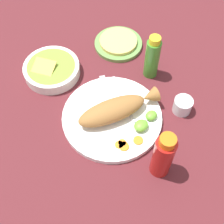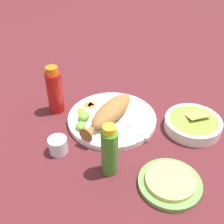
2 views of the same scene
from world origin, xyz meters
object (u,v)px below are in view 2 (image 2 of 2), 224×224
(fork_far, at_px, (117,131))
(salt_cup, at_px, (58,146))
(fried_fish, at_px, (110,113))
(tortilla_plate, at_px, (170,183))
(main_plate, at_px, (112,119))
(fork_near, at_px, (129,126))
(hot_sauce_bottle_green, at_px, (110,151))
(hot_sauce_bottle_red, at_px, (54,91))
(guacamole_bowl, at_px, (193,123))

(fork_far, relative_size, salt_cup, 3.16)
(fried_fish, xyz_separation_m, fork_far, (-0.05, -0.04, -0.03))
(salt_cup, bearing_deg, fork_far, -50.95)
(tortilla_plate, bearing_deg, main_plate, 47.18)
(fork_near, bearing_deg, tortilla_plate, -20.77)
(main_plate, bearing_deg, fork_near, -115.75)
(salt_cup, relative_size, tortilla_plate, 0.34)
(fork_far, bearing_deg, salt_cup, -122.76)
(main_plate, height_order, fork_far, fork_far)
(fork_near, bearing_deg, hot_sauce_bottle_green, -64.96)
(hot_sauce_bottle_green, bearing_deg, fork_far, 8.66)
(main_plate, relative_size, hot_sauce_bottle_green, 1.87)
(main_plate, bearing_deg, fork_far, -149.80)
(fork_near, xyz_separation_m, salt_cup, (-0.15, 0.18, 0.00))
(fork_far, relative_size, tortilla_plate, 1.06)
(fried_fish, relative_size, fork_near, 1.53)
(hot_sauce_bottle_red, height_order, hot_sauce_bottle_green, hot_sauce_bottle_red)
(hot_sauce_bottle_green, distance_m, salt_cup, 0.18)
(hot_sauce_bottle_green, bearing_deg, guacamole_bowl, -38.57)
(fork_far, bearing_deg, main_plate, 138.39)
(fork_near, bearing_deg, salt_cup, -111.50)
(fried_fish, relative_size, tortilla_plate, 1.54)
(guacamole_bowl, bearing_deg, hot_sauce_bottle_green, 141.43)
(fried_fish, xyz_separation_m, guacamole_bowl, (0.06, -0.27, -0.02))
(fried_fish, height_order, fork_near, fried_fish)
(fork_near, distance_m, tortilla_plate, 0.24)
(guacamole_bowl, bearing_deg, fork_near, 111.29)
(salt_cup, height_order, guacamole_bowl, guacamole_bowl)
(main_plate, xyz_separation_m, fried_fish, (-0.01, 0.00, 0.04))
(main_plate, height_order, hot_sauce_bottle_green, hot_sauce_bottle_green)
(hot_sauce_bottle_green, bearing_deg, tortilla_plate, -90.08)
(hot_sauce_bottle_red, relative_size, guacamole_bowl, 0.94)
(fork_far, xyz_separation_m, hot_sauce_bottle_green, (-0.14, -0.02, 0.06))
(hot_sauce_bottle_red, bearing_deg, salt_cup, -151.76)
(main_plate, height_order, fried_fish, fried_fish)
(hot_sauce_bottle_red, bearing_deg, fork_far, -104.56)
(hot_sauce_bottle_red, xyz_separation_m, tortilla_plate, (-0.21, -0.44, -0.07))
(main_plate, height_order, hot_sauce_bottle_red, hot_sauce_bottle_red)
(hot_sauce_bottle_green, bearing_deg, fork_near, -2.36)
(fork_far, relative_size, hot_sauce_bottle_red, 1.04)
(hot_sauce_bottle_red, bearing_deg, guacamole_bowl, -84.32)
(guacamole_bowl, bearing_deg, salt_cup, 121.75)
(main_plate, distance_m, fork_near, 0.08)
(hot_sauce_bottle_red, height_order, guacamole_bowl, hot_sauce_bottle_red)
(fried_fish, distance_m, fork_near, 0.08)
(fork_near, height_order, hot_sauce_bottle_green, hot_sauce_bottle_green)
(fork_near, height_order, hot_sauce_bottle_red, hot_sauce_bottle_red)
(fork_near, height_order, guacamole_bowl, guacamole_bowl)
(salt_cup, bearing_deg, fork_near, -48.90)
(hot_sauce_bottle_red, bearing_deg, main_plate, -88.98)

